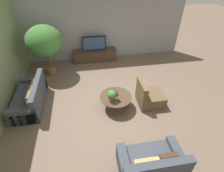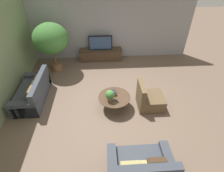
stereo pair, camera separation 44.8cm
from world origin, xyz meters
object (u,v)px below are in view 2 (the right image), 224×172
media_console (101,54)px  television (100,43)px  armchair_wicker (149,99)px  coffee_table (114,100)px  potted_plant_tabletop (110,95)px  couch_near_entry (140,167)px  couch_by_wall (33,93)px  potted_palm_tall (51,39)px

media_console → television: 0.56m
television → armchair_wicker: size_ratio=1.19×
television → armchair_wicker: 3.52m
armchair_wicker → coffee_table: bearing=90.3°
coffee_table → potted_plant_tabletop: 0.39m
television → couch_near_entry: bearing=-81.5°
television → couch_by_wall: 3.50m
coffee_table → armchair_wicker: (1.10, 0.01, -0.04)m
couch_by_wall → couch_near_entry: bearing=48.5°
potted_palm_tall → couch_near_entry: bearing=-59.9°
couch_by_wall → media_console: bearing=139.0°
couch_by_wall → couch_near_entry: (3.06, -2.71, 0.01)m
couch_by_wall → potted_palm_tall: bearing=167.3°
media_console → armchair_wicker: 3.48m
armchair_wicker → couch_near_entry: bearing=162.2°
couch_by_wall → armchair_wicker: size_ratio=2.01×
coffee_table → potted_palm_tall: (-2.24, 2.39, 1.04)m
potted_plant_tabletop → couch_by_wall: bearing=164.6°
media_console → coffee_table: 3.18m
media_console → television: television is taller
couch_near_entry → television: bearing=-81.5°
couch_by_wall → potted_plant_tabletop: 2.63m
media_console → armchair_wicker: (1.49, -3.15, 0.01)m
couch_near_entry → coffee_table: bearing=-79.4°
armchair_wicker → potted_plant_tabletop: bearing=97.1°
coffee_table → potted_plant_tabletop: size_ratio=2.74×
coffee_table → potted_palm_tall: bearing=133.1°
armchair_wicker → potted_palm_tall: bearing=54.5°
coffee_table → armchair_wicker: bearing=0.3°
media_console → couch_near_entry: bearing=-81.6°
coffee_table → potted_palm_tall: potted_palm_tall is taller
media_console → potted_palm_tall: bearing=-157.6°
couch_near_entry → potted_palm_tall: 5.37m
coffee_table → couch_by_wall: 2.71m
couch_by_wall → potted_plant_tabletop: size_ratio=4.79×
television → potted_palm_tall: bearing=-157.7°
television → potted_plant_tabletop: (0.24, -3.30, -0.17)m
armchair_wicker → potted_plant_tabletop: size_ratio=2.38×
television → potted_plant_tabletop: size_ratio=2.83×
media_console → couch_near_entry: (0.79, -5.32, 0.03)m
television → couch_by_wall: (-2.27, -2.61, -0.53)m
coffee_table → television: bearing=97.0°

